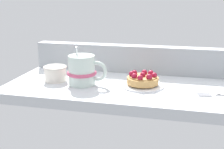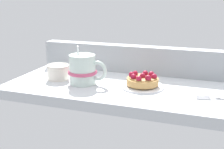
{
  "view_description": "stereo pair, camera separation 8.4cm",
  "coord_description": "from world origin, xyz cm",
  "px_view_note": "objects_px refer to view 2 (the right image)",
  "views": [
    {
      "loc": [
        12.8,
        -80.99,
        26.2
      ],
      "look_at": [
        -6.06,
        -2.13,
        3.26
      ],
      "focal_mm": 47.14,
      "sensor_mm": 36.0,
      "label": 1
    },
    {
      "loc": [
        20.87,
        -78.61,
        26.2
      ],
      "look_at": [
        -6.06,
        -2.13,
        3.26
      ],
      "focal_mm": 47.14,
      "sensor_mm": 36.0,
      "label": 2
    }
  ],
  "objects_px": {
    "dessert_plate": "(142,86)",
    "sugar_bowl": "(58,72)",
    "raspberry_tart": "(143,80)",
    "coffee_mug": "(83,70)"
  },
  "relations": [
    {
      "from": "coffee_mug",
      "to": "sugar_bowl",
      "type": "bearing_deg",
      "value": 170.15
    },
    {
      "from": "raspberry_tart",
      "to": "coffee_mug",
      "type": "bearing_deg",
      "value": -172.09
    },
    {
      "from": "coffee_mug",
      "to": "raspberry_tart",
      "type": "bearing_deg",
      "value": 7.91
    },
    {
      "from": "raspberry_tart",
      "to": "coffee_mug",
      "type": "relative_size",
      "value": 0.75
    },
    {
      "from": "dessert_plate",
      "to": "raspberry_tart",
      "type": "xyz_separation_m",
      "value": [
        0.0,
        -0.0,
        0.02
      ]
    },
    {
      "from": "dessert_plate",
      "to": "sugar_bowl",
      "type": "distance_m",
      "value": 0.27
    },
    {
      "from": "raspberry_tart",
      "to": "sugar_bowl",
      "type": "distance_m",
      "value": 0.26
    },
    {
      "from": "sugar_bowl",
      "to": "raspberry_tart",
      "type": "bearing_deg",
      "value": 1.67
    },
    {
      "from": "dessert_plate",
      "to": "sugar_bowl",
      "type": "bearing_deg",
      "value": -178.31
    },
    {
      "from": "dessert_plate",
      "to": "coffee_mug",
      "type": "relative_size",
      "value": 1.02
    }
  ]
}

